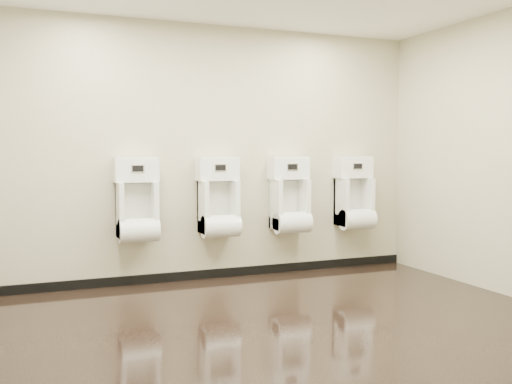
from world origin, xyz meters
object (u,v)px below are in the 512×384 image
urinal_2 (290,201)px  urinal_3 (355,198)px  urinal_0 (137,206)px  urinal_1 (219,203)px

urinal_2 → urinal_3: (0.86, 0.00, 0.00)m
urinal_2 → urinal_3: bearing=0.0°
urinal_0 → urinal_1: size_ratio=1.00×
urinal_1 → urinal_3: bearing=0.0°
urinal_0 → urinal_2: same height
urinal_0 → urinal_1: (0.88, 0.00, 0.00)m
urinal_0 → urinal_3: (2.60, 0.00, 0.00)m
urinal_1 → urinal_3: same height
urinal_3 → urinal_0: bearing=180.0°
urinal_0 → urinal_3: 2.60m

